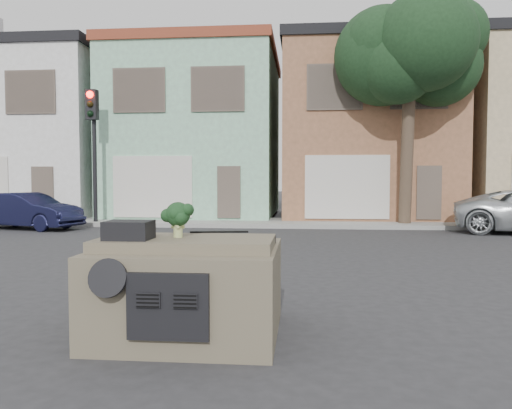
# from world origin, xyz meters

# --- Properties ---
(ground_plane) EXTENTS (120.00, 120.00, 0.00)m
(ground_plane) POSITION_xyz_m (0.00, 0.00, 0.00)
(ground_plane) COLOR #303033
(ground_plane) RESTS_ON ground
(sidewalk) EXTENTS (40.00, 3.00, 0.15)m
(sidewalk) POSITION_xyz_m (0.00, 10.50, 0.07)
(sidewalk) COLOR gray
(sidewalk) RESTS_ON ground
(townhouse_white) EXTENTS (7.20, 8.20, 7.55)m
(townhouse_white) POSITION_xyz_m (-11.00, 14.50, 3.77)
(townhouse_white) COLOR white
(townhouse_white) RESTS_ON ground
(townhouse_mint) EXTENTS (7.20, 8.20, 7.55)m
(townhouse_mint) POSITION_xyz_m (-3.50, 14.50, 3.77)
(townhouse_mint) COLOR #94CCA8
(townhouse_mint) RESTS_ON ground
(townhouse_tan) EXTENTS (7.20, 8.20, 7.55)m
(townhouse_tan) POSITION_xyz_m (4.00, 14.50, 3.77)
(townhouse_tan) COLOR #976344
(townhouse_tan) RESTS_ON ground
(navy_sedan) EXTENTS (4.08, 2.24, 1.28)m
(navy_sedan) POSITION_xyz_m (-8.28, 8.06, 0.00)
(navy_sedan) COLOR black
(navy_sedan) RESTS_ON ground
(traffic_signal) EXTENTS (0.40, 0.40, 5.10)m
(traffic_signal) POSITION_xyz_m (-6.50, 9.50, 2.55)
(traffic_signal) COLOR black
(traffic_signal) RESTS_ON ground
(tree_near) EXTENTS (4.40, 4.00, 8.50)m
(tree_near) POSITION_xyz_m (5.00, 9.80, 4.25)
(tree_near) COLOR #19341B
(tree_near) RESTS_ON ground
(car_dashboard) EXTENTS (2.00, 1.80, 1.12)m
(car_dashboard) POSITION_xyz_m (0.00, -3.00, 0.56)
(car_dashboard) COLOR #665D48
(car_dashboard) RESTS_ON ground
(instrument_hump) EXTENTS (0.48, 0.38, 0.20)m
(instrument_hump) POSITION_xyz_m (-0.58, -3.35, 1.22)
(instrument_hump) COLOR black
(instrument_hump) RESTS_ON car_dashboard
(wiper_arm) EXTENTS (0.69, 0.15, 0.02)m
(wiper_arm) POSITION_xyz_m (0.28, -2.62, 1.13)
(wiper_arm) COLOR black
(wiper_arm) RESTS_ON car_dashboard
(broccoli) EXTENTS (0.46, 0.46, 0.40)m
(broccoli) POSITION_xyz_m (-0.10, -3.11, 1.32)
(broccoli) COLOR black
(broccoli) RESTS_ON car_dashboard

